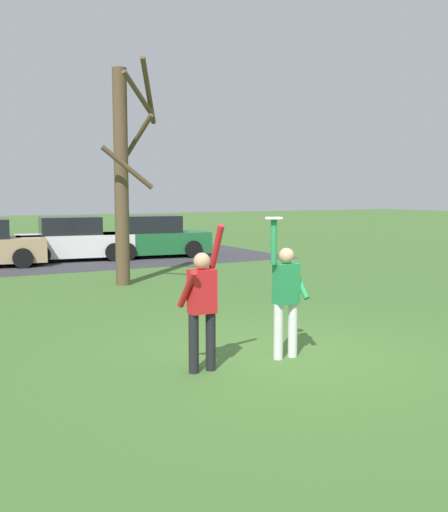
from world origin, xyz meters
TOP-DOWN VIEW (x-y plane):
  - ground_plane at (0.00, 0.00)m, footprint 120.00×120.00m
  - person_catcher at (-0.10, -0.13)m, footprint 0.54×0.49m
  - person_defender at (-1.49, -0.14)m, footprint 0.54×0.49m
  - frisbee_disc at (-0.32, -0.13)m, footprint 0.26×0.26m
  - parked_car_white at (0.36, 14.20)m, footprint 4.29×2.42m
  - parked_car_green at (3.35, 13.86)m, footprint 4.29×2.42m
  - parking_strip at (0.23, 13.96)m, footprint 15.65×6.40m
  - bare_tree_tall at (0.10, 7.71)m, footprint 1.83×1.88m

SIDE VIEW (x-z plane):
  - ground_plane at x=0.00m, z-range 0.00..0.00m
  - parking_strip at x=0.23m, z-range 0.00..0.01m
  - parked_car_white at x=0.36m, z-range -0.07..1.52m
  - parked_car_green at x=3.35m, z-range -0.07..1.52m
  - person_defender at x=-1.49m, z-range -0.04..2.00m
  - person_catcher at x=-0.10m, z-range -0.06..2.02m
  - frisbee_disc at x=-0.32m, z-range 2.08..2.10m
  - bare_tree_tall at x=0.10m, z-range 0.12..5.92m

